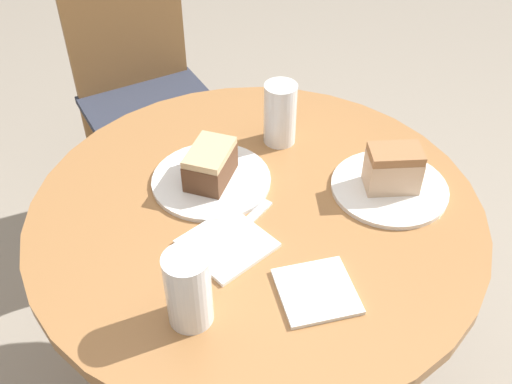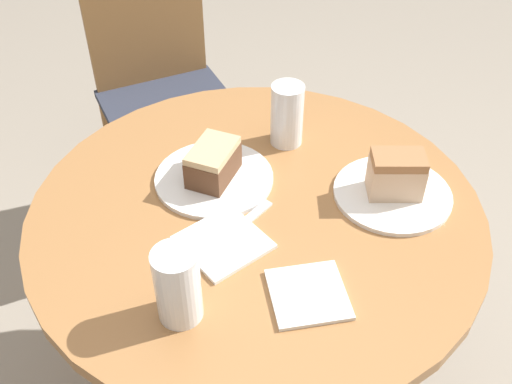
{
  "view_description": "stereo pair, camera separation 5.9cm",
  "coord_description": "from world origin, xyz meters",
  "px_view_note": "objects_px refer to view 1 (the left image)",
  "views": [
    {
      "loc": [
        -0.47,
        -0.74,
        1.52
      ],
      "look_at": [
        0.0,
        0.0,
        0.75
      ],
      "focal_mm": 42.0,
      "sensor_mm": 36.0,
      "label": 1
    },
    {
      "loc": [
        -0.41,
        -0.77,
        1.52
      ],
      "look_at": [
        0.0,
        0.0,
        0.75
      ],
      "focal_mm": 42.0,
      "sensor_mm": 36.0,
      "label": 2
    }
  ],
  "objects_px": {
    "plate_far": "(389,188)",
    "glass_water": "(189,293)",
    "chair": "(146,90)",
    "plate_near": "(211,180)",
    "cake_slice_far": "(393,169)",
    "cake_slice_near": "(210,164)",
    "glass_lemonade": "(280,116)"
  },
  "relations": [
    {
      "from": "cake_slice_near",
      "to": "glass_lemonade",
      "type": "relative_size",
      "value": 0.97
    },
    {
      "from": "plate_near",
      "to": "glass_lemonade",
      "type": "bearing_deg",
      "value": 12.9
    },
    {
      "from": "cake_slice_far",
      "to": "glass_water",
      "type": "bearing_deg",
      "value": -172.13
    },
    {
      "from": "cake_slice_near",
      "to": "glass_lemonade",
      "type": "bearing_deg",
      "value": 12.9
    },
    {
      "from": "plate_near",
      "to": "cake_slice_far",
      "type": "relative_size",
      "value": 1.99
    },
    {
      "from": "cake_slice_far",
      "to": "glass_lemonade",
      "type": "xyz_separation_m",
      "value": [
        -0.1,
        0.26,
        0.01
      ]
    },
    {
      "from": "cake_slice_far",
      "to": "chair",
      "type": "bearing_deg",
      "value": 98.39
    },
    {
      "from": "plate_near",
      "to": "plate_far",
      "type": "distance_m",
      "value": 0.37
    },
    {
      "from": "chair",
      "to": "cake_slice_far",
      "type": "distance_m",
      "value": 1.0
    },
    {
      "from": "cake_slice_far",
      "to": "cake_slice_near",
      "type": "bearing_deg",
      "value": 143.95
    },
    {
      "from": "cake_slice_near",
      "to": "plate_far",
      "type": "bearing_deg",
      "value": -36.05
    },
    {
      "from": "glass_water",
      "to": "plate_far",
      "type": "bearing_deg",
      "value": 7.87
    },
    {
      "from": "cake_slice_far",
      "to": "glass_water",
      "type": "relative_size",
      "value": 0.88
    },
    {
      "from": "cake_slice_far",
      "to": "plate_far",
      "type": "bearing_deg",
      "value": 0.0
    },
    {
      "from": "plate_near",
      "to": "plate_far",
      "type": "relative_size",
      "value": 1.04
    },
    {
      "from": "chair",
      "to": "cake_slice_far",
      "type": "height_order",
      "value": "chair"
    },
    {
      "from": "glass_water",
      "to": "plate_near",
      "type": "bearing_deg",
      "value": 55.5
    },
    {
      "from": "plate_near",
      "to": "cake_slice_near",
      "type": "height_order",
      "value": "cake_slice_near"
    },
    {
      "from": "glass_lemonade",
      "to": "chair",
      "type": "bearing_deg",
      "value": 93.73
    },
    {
      "from": "glass_lemonade",
      "to": "glass_water",
      "type": "distance_m",
      "value": 0.52
    },
    {
      "from": "cake_slice_near",
      "to": "glass_water",
      "type": "xyz_separation_m",
      "value": [
        -0.2,
        -0.28,
        0.01
      ]
    },
    {
      "from": "cake_slice_far",
      "to": "glass_lemonade",
      "type": "distance_m",
      "value": 0.28
    },
    {
      "from": "plate_far",
      "to": "glass_water",
      "type": "relative_size",
      "value": 1.68
    },
    {
      "from": "chair",
      "to": "plate_near",
      "type": "height_order",
      "value": "chair"
    },
    {
      "from": "cake_slice_near",
      "to": "cake_slice_far",
      "type": "relative_size",
      "value": 1.12
    },
    {
      "from": "chair",
      "to": "glass_water",
      "type": "height_order",
      "value": "chair"
    },
    {
      "from": "plate_far",
      "to": "cake_slice_near",
      "type": "xyz_separation_m",
      "value": [
        -0.3,
        0.22,
        0.04
      ]
    },
    {
      "from": "plate_far",
      "to": "glass_lemonade",
      "type": "bearing_deg",
      "value": 110.01
    },
    {
      "from": "plate_near",
      "to": "glass_water",
      "type": "bearing_deg",
      "value": -124.5
    },
    {
      "from": "plate_far",
      "to": "glass_water",
      "type": "bearing_deg",
      "value": -172.13
    },
    {
      "from": "cake_slice_far",
      "to": "glass_water",
      "type": "distance_m",
      "value": 0.5
    },
    {
      "from": "chair",
      "to": "cake_slice_near",
      "type": "bearing_deg",
      "value": -98.73
    }
  ]
}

